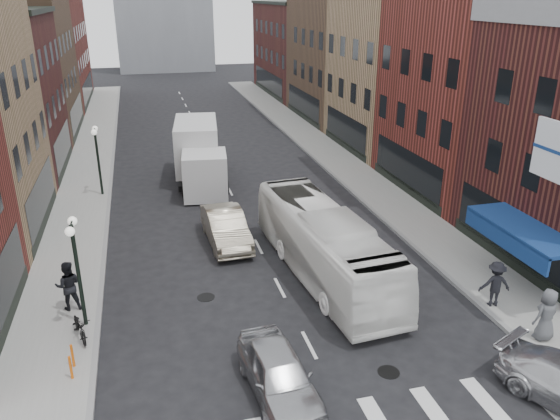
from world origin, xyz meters
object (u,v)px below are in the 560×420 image
object	(u,v)px
sedan_left_far	(226,227)
streetlamp_near	(75,254)
streetlamp_far	(97,148)
ped_left_solo	(68,286)
ped_right_c	(547,315)
box_truck	(199,155)
sedan_left_near	(279,374)
transit_bus	(324,244)
ped_right_a	(495,284)
parked_bicycle	(80,327)
bike_rack	(72,361)

from	to	relation	value
sedan_left_far	streetlamp_near	bearing A→B (deg)	-138.18
streetlamp_far	ped_left_solo	xyz separation A→B (m)	(-0.59, -12.76, -1.80)
streetlamp_far	ped_right_c	size ratio (longest dim) A/B	2.20
streetlamp_near	box_truck	size ratio (longest dim) A/B	0.47
box_truck	sedan_left_near	xyz separation A→B (m)	(-0.08, -20.16, -1.08)
streetlamp_near	transit_bus	world-z (taller)	streetlamp_near
transit_bus	ped_right_c	xyz separation A→B (m)	(5.72, -6.39, -0.38)
transit_bus	ped_right_a	size ratio (longest dim) A/B	5.89
box_truck	parked_bicycle	world-z (taller)	box_truck
box_truck	parked_bicycle	distance (m)	16.99
box_truck	ped_left_solo	size ratio (longest dim) A/B	4.53
streetlamp_near	parked_bicycle	xyz separation A→B (m)	(-0.10, -0.81, -2.33)
transit_bus	streetlamp_far	bearing A→B (deg)	122.40
box_truck	ped_left_solo	distance (m)	15.26
sedan_left_near	ped_right_a	world-z (taller)	ped_right_a
streetlamp_far	parked_bicycle	distance (m)	15.00
streetlamp_far	parked_bicycle	size ratio (longest dim) A/B	2.52
bike_rack	transit_bus	size ratio (longest dim) A/B	0.08
streetlamp_near	ped_right_a	world-z (taller)	streetlamp_near
sedan_left_near	ped_right_c	bearing A→B (deg)	-2.61
ped_left_solo	ped_right_c	world-z (taller)	ped_left_solo
streetlamp_near	bike_rack	size ratio (longest dim) A/B	5.14
streetlamp_far	transit_bus	size ratio (longest dim) A/B	0.39
sedan_left_far	ped_right_c	world-z (taller)	ped_right_c
sedan_left_near	ped_right_a	size ratio (longest dim) A/B	2.40
sedan_left_far	ped_right_c	bearing A→B (deg)	-51.61
streetlamp_near	sedan_left_far	size ratio (longest dim) A/B	0.84
streetlamp_far	ped_right_c	bearing A→B (deg)	-51.15
parked_bicycle	streetlamp_far	bearing A→B (deg)	72.64
sedan_left_near	ped_left_solo	distance (m)	9.02
bike_rack	streetlamp_far	bearing A→B (deg)	89.31
transit_bus	ped_right_a	xyz separation A→B (m)	(5.36, -4.07, -0.42)
ped_right_c	sedan_left_near	bearing A→B (deg)	-6.85
box_truck	ped_right_c	xyz separation A→B (m)	(9.29, -19.87, -0.73)
parked_bicycle	ped_right_a	size ratio (longest dim) A/B	0.91
streetlamp_near	sedan_left_far	xyz separation A→B (m)	(6.00, 5.82, -2.11)
box_truck	ped_right_a	xyz separation A→B (m)	(8.93, -17.55, -0.77)
ped_right_c	streetlamp_far	bearing A→B (deg)	-59.79
streetlamp_near	ped_right_c	bearing A→B (deg)	-17.65
parked_bicycle	sedan_left_far	bearing A→B (deg)	30.43
box_truck	ped_right_c	world-z (taller)	box_truck
streetlamp_near	ped_right_c	distance (m)	16.01
ped_left_solo	sedan_left_far	bearing A→B (deg)	-145.27
ped_right_a	ped_right_c	xyz separation A→B (m)	(0.36, -2.32, 0.04)
transit_bus	sedan_left_near	distance (m)	7.65
sedan_left_far	ped_right_c	size ratio (longest dim) A/B	2.60
ped_right_a	ped_right_c	size ratio (longest dim) A/B	0.96
bike_rack	ped_left_solo	bearing A→B (deg)	95.68
sedan_left_far	box_truck	bearing A→B (deg)	88.52
box_truck	ped_right_a	distance (m)	19.71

